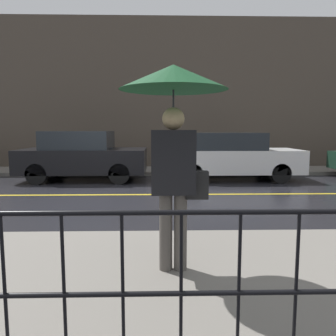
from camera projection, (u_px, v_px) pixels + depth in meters
The scene contains 8 objects.
ground_plane at pixel (105, 195), 8.40m from camera, with size 80.00×80.00×0.00m, color black.
sidewalk_near at pixel (28, 282), 3.47m from camera, with size 28.00×3.05×0.13m.
sidewalk_far at pixel (124, 171), 12.80m from camera, with size 28.00×2.01×0.13m.
lane_marking at pixel (105, 195), 8.40m from camera, with size 25.20×0.12×0.01m.
building_storefront at pixel (126, 95), 13.59m from camera, with size 28.00×0.30×6.22m.
pedestrian at pixel (174, 108), 3.42m from camera, with size 1.14×1.14×2.21m.
car_black at pixel (83, 156), 10.78m from camera, with size 4.04×1.94×1.62m.
car_white at pixel (230, 156), 10.90m from camera, with size 4.42×1.85×1.57m.
Camera 1 is at (1.41, -8.30, 1.67)m, focal length 35.00 mm.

